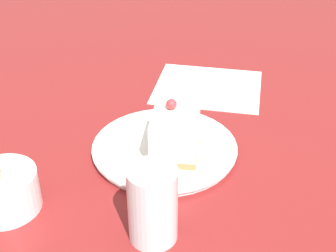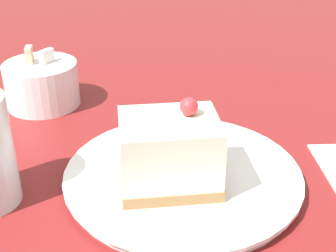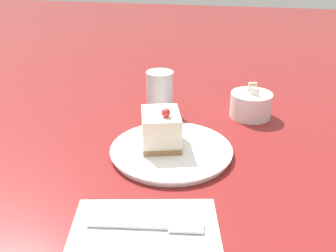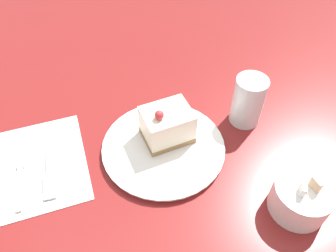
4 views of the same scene
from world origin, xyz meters
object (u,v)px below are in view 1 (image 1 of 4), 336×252
fork (199,90)px  drinking_glass (153,205)px  cake_slice (175,134)px  plate (167,148)px  knife (218,81)px  sugar_bowl (4,191)px

fork → drinking_glass: size_ratio=1.59×
cake_slice → fork: bearing=-6.0°
plate → knife: plate is taller
plate → sugar_bowl: (-0.21, 0.15, 0.02)m
cake_slice → knife: (0.28, 0.02, -0.04)m
plate → fork: plate is taller
cake_slice → fork: 0.24m
plate → drinking_glass: drinking_glass is taller
knife → sugar_bowl: sugar_bowl is taller
plate → cake_slice: bearing=-117.1°
cake_slice → sugar_bowl: (-0.20, 0.17, -0.02)m
fork → sugar_bowl: sugar_bowl is taller
plate → drinking_glass: size_ratio=2.23×
sugar_bowl → drinking_glass: 0.22m
cake_slice → drinking_glass: drinking_glass is taller
plate → sugar_bowl: 0.26m
cake_slice → knife: cake_slice is taller
knife → drinking_glass: 0.46m
plate → fork: size_ratio=1.40×
plate → sugar_bowl: sugar_bowl is taller
knife → sugar_bowl: (-0.49, 0.15, 0.02)m
cake_slice → drinking_glass: 0.18m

